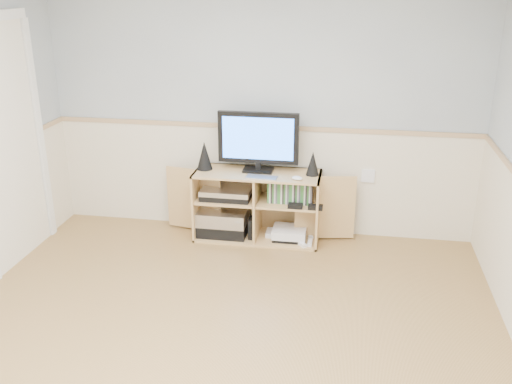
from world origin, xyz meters
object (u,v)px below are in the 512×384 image
media_cabinet (258,203)px  game_consoles (288,233)px  keyboard (262,177)px  monitor (258,140)px

media_cabinet → game_consoles: 0.40m
keyboard → monitor: bearing=112.4°
keyboard → media_cabinet: bearing=112.0°
monitor → game_consoles: (0.30, -0.06, -0.88)m
monitor → keyboard: monitor is taller
keyboard → game_consoles: keyboard is taller
monitor → keyboard: 0.35m
keyboard → game_consoles: 0.64m
media_cabinet → keyboard: bearing=-72.2°
game_consoles → monitor: bearing=168.5°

